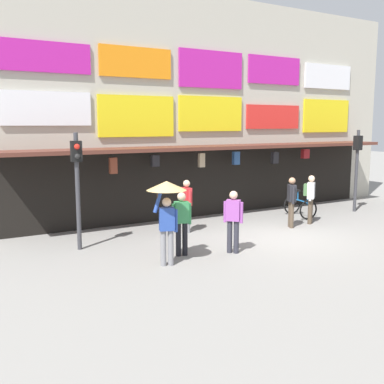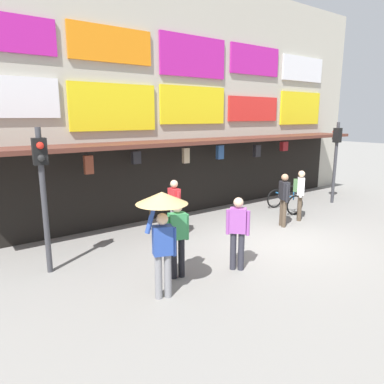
{
  "view_description": "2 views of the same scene",
  "coord_description": "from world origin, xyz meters",
  "px_view_note": "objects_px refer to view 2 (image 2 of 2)",
  "views": [
    {
      "loc": [
        -9.08,
        -10.34,
        3.42
      ],
      "look_at": [
        -2.17,
        1.6,
        1.35
      ],
      "focal_mm": 42.42,
      "sensor_mm": 36.0,
      "label": 1
    },
    {
      "loc": [
        -7.54,
        -6.16,
        3.41
      ],
      "look_at": [
        -2.07,
        1.25,
        1.45
      ],
      "focal_mm": 33.24,
      "sensor_mm": 36.0,
      "label": 2
    }
  ],
  "objects_px": {
    "pedestrian_with_umbrella": "(162,215)",
    "pedestrian_in_red": "(177,236)",
    "pedestrian_in_white": "(284,197)",
    "pedestrian_in_yellow": "(238,230)",
    "bicycle_parked": "(284,201)",
    "traffic_light_far": "(336,150)",
    "pedestrian_in_green": "(300,191)",
    "traffic_light_near": "(42,178)",
    "pedestrian_in_purple": "(174,205)"
  },
  "relations": [
    {
      "from": "bicycle_parked",
      "to": "pedestrian_with_umbrella",
      "type": "relative_size",
      "value": 0.61
    },
    {
      "from": "traffic_light_near",
      "to": "pedestrian_in_white",
      "type": "bearing_deg",
      "value": -7.19
    },
    {
      "from": "bicycle_parked",
      "to": "pedestrian_in_green",
      "type": "relative_size",
      "value": 0.76
    },
    {
      "from": "traffic_light_far",
      "to": "pedestrian_with_umbrella",
      "type": "relative_size",
      "value": 1.54
    },
    {
      "from": "traffic_light_near",
      "to": "bicycle_parked",
      "type": "bearing_deg",
      "value": 1.96
    },
    {
      "from": "traffic_light_near",
      "to": "traffic_light_far",
      "type": "bearing_deg",
      "value": 0.1
    },
    {
      "from": "pedestrian_in_green",
      "to": "pedestrian_in_yellow",
      "type": "height_order",
      "value": "same"
    },
    {
      "from": "bicycle_parked",
      "to": "traffic_light_far",
      "type": "bearing_deg",
      "value": -5.79
    },
    {
      "from": "bicycle_parked",
      "to": "pedestrian_in_yellow",
      "type": "bearing_deg",
      "value": -151.5
    },
    {
      "from": "pedestrian_in_white",
      "to": "pedestrian_in_green",
      "type": "bearing_deg",
      "value": 8.14
    },
    {
      "from": "pedestrian_in_white",
      "to": "pedestrian_in_green",
      "type": "xyz_separation_m",
      "value": [
        0.98,
        0.14,
        0.04
      ]
    },
    {
      "from": "traffic_light_near",
      "to": "pedestrian_in_green",
      "type": "bearing_deg",
      "value": -5.3
    },
    {
      "from": "traffic_light_far",
      "to": "pedestrian_in_red",
      "type": "height_order",
      "value": "traffic_light_far"
    },
    {
      "from": "traffic_light_near",
      "to": "pedestrian_with_umbrella",
      "type": "bearing_deg",
      "value": -60.11
    },
    {
      "from": "pedestrian_in_green",
      "to": "traffic_light_far",
      "type": "bearing_deg",
      "value": 13.36
    },
    {
      "from": "traffic_light_far",
      "to": "pedestrian_in_green",
      "type": "bearing_deg",
      "value": -166.64
    },
    {
      "from": "pedestrian_in_purple",
      "to": "pedestrian_in_green",
      "type": "distance_m",
      "value": 4.44
    },
    {
      "from": "traffic_light_far",
      "to": "bicycle_parked",
      "type": "height_order",
      "value": "traffic_light_far"
    },
    {
      "from": "traffic_light_near",
      "to": "pedestrian_in_red",
      "type": "height_order",
      "value": "traffic_light_near"
    },
    {
      "from": "pedestrian_with_umbrella",
      "to": "bicycle_parked",
      "type": "bearing_deg",
      "value": 21.78
    },
    {
      "from": "traffic_light_near",
      "to": "pedestrian_in_yellow",
      "type": "height_order",
      "value": "traffic_light_near"
    },
    {
      "from": "traffic_light_far",
      "to": "pedestrian_with_umbrella",
      "type": "height_order",
      "value": "traffic_light_far"
    },
    {
      "from": "pedestrian_in_white",
      "to": "pedestrian_in_red",
      "type": "bearing_deg",
      "value": -167.43
    },
    {
      "from": "pedestrian_in_red",
      "to": "pedestrian_in_yellow",
      "type": "height_order",
      "value": "same"
    },
    {
      "from": "pedestrian_in_purple",
      "to": "traffic_light_near",
      "type": "bearing_deg",
      "value": -175.49
    },
    {
      "from": "traffic_light_near",
      "to": "bicycle_parked",
      "type": "relative_size",
      "value": 2.51
    },
    {
      "from": "traffic_light_near",
      "to": "bicycle_parked",
      "type": "xyz_separation_m",
      "value": [
        8.38,
        0.29,
        -1.75
      ]
    },
    {
      "from": "traffic_light_far",
      "to": "pedestrian_in_red",
      "type": "distance_m",
      "value": 9.16
    },
    {
      "from": "traffic_light_far",
      "to": "pedestrian_in_white",
      "type": "bearing_deg",
      "value": -167.86
    },
    {
      "from": "traffic_light_near",
      "to": "pedestrian_in_white",
      "type": "relative_size",
      "value": 1.9
    },
    {
      "from": "pedestrian_with_umbrella",
      "to": "pedestrian_in_red",
      "type": "relative_size",
      "value": 1.24
    },
    {
      "from": "bicycle_parked",
      "to": "pedestrian_in_yellow",
      "type": "xyz_separation_m",
      "value": [
        -4.93,
        -2.67,
        0.55
      ]
    },
    {
      "from": "pedestrian_in_white",
      "to": "pedestrian_in_purple",
      "type": "bearing_deg",
      "value": 161.09
    },
    {
      "from": "pedestrian_with_umbrella",
      "to": "pedestrian_in_white",
      "type": "bearing_deg",
      "value": 16.56
    },
    {
      "from": "traffic_light_near",
      "to": "pedestrian_in_red",
      "type": "relative_size",
      "value": 1.9
    },
    {
      "from": "traffic_light_near",
      "to": "pedestrian_in_green",
      "type": "relative_size",
      "value": 1.9
    },
    {
      "from": "pedestrian_in_purple",
      "to": "pedestrian_in_green",
      "type": "height_order",
      "value": "same"
    },
    {
      "from": "traffic_light_far",
      "to": "pedestrian_with_umbrella",
      "type": "xyz_separation_m",
      "value": [
        -9.58,
        -2.51,
        -0.5
      ]
    },
    {
      "from": "pedestrian_in_white",
      "to": "pedestrian_in_yellow",
      "type": "relative_size",
      "value": 1.0
    },
    {
      "from": "pedestrian_in_red",
      "to": "pedestrian_in_green",
      "type": "bearing_deg",
      "value": 11.82
    },
    {
      "from": "bicycle_parked",
      "to": "pedestrian_in_red",
      "type": "height_order",
      "value": "pedestrian_in_red"
    },
    {
      "from": "pedestrian_in_white",
      "to": "pedestrian_in_red",
      "type": "height_order",
      "value": "same"
    },
    {
      "from": "pedestrian_in_yellow",
      "to": "pedestrian_with_umbrella",
      "type": "bearing_deg",
      "value": -177.09
    },
    {
      "from": "pedestrian_with_umbrella",
      "to": "pedestrian_in_green",
      "type": "distance_m",
      "value": 6.7
    },
    {
      "from": "pedestrian_in_green",
      "to": "pedestrian_with_umbrella",
      "type": "bearing_deg",
      "value": -164.68
    },
    {
      "from": "pedestrian_in_purple",
      "to": "pedestrian_in_yellow",
      "type": "xyz_separation_m",
      "value": [
        -0.08,
        -2.67,
        0.0
      ]
    },
    {
      "from": "traffic_light_near",
      "to": "pedestrian_with_umbrella",
      "type": "height_order",
      "value": "traffic_light_near"
    },
    {
      "from": "pedestrian_in_white",
      "to": "pedestrian_in_yellow",
      "type": "xyz_separation_m",
      "value": [
        -3.43,
        -1.52,
        0.0
      ]
    },
    {
      "from": "pedestrian_in_yellow",
      "to": "traffic_light_near",
      "type": "bearing_deg",
      "value": 145.36
    },
    {
      "from": "pedestrian_in_yellow",
      "to": "pedestrian_in_green",
      "type": "bearing_deg",
      "value": 20.63
    }
  ]
}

